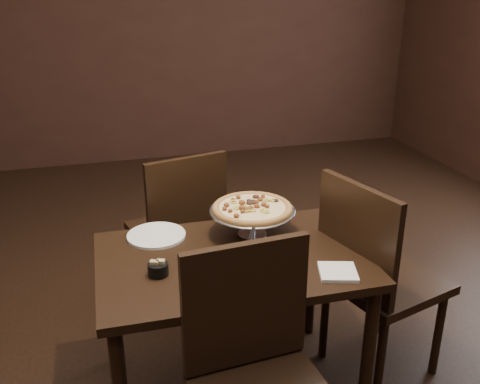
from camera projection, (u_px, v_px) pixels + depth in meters
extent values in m
cube|color=#311A13|center=(128.00, 20.00, 5.13)|extent=(6.00, 0.02, 2.80)
cube|color=black|center=(232.00, 260.00, 2.25)|extent=(1.13, 0.77, 0.04)
cylinder|color=black|center=(368.00, 355.00, 2.22)|extent=(0.06, 0.06, 0.66)
cylinder|color=black|center=(114.00, 306.00, 2.55)|extent=(0.06, 0.06, 0.66)
cylinder|color=black|center=(311.00, 278.00, 2.79)|extent=(0.06, 0.06, 0.66)
cylinder|color=#ACACB3|center=(252.00, 234.00, 2.43)|extent=(0.13, 0.13, 0.01)
cylinder|color=#ACACB3|center=(252.00, 223.00, 2.41)|extent=(0.03, 0.03, 0.10)
cylinder|color=#ACACB3|center=(252.00, 212.00, 2.39)|extent=(0.09, 0.09, 0.01)
cylinder|color=#ABABB1|center=(252.00, 211.00, 2.39)|extent=(0.38, 0.38, 0.01)
torus|color=#ABABB1|center=(252.00, 210.00, 2.39)|extent=(0.39, 0.39, 0.01)
cylinder|color=brown|center=(252.00, 209.00, 2.39)|extent=(0.35, 0.35, 0.01)
torus|color=brown|center=(252.00, 208.00, 2.38)|extent=(0.36, 0.36, 0.03)
cylinder|color=#DFB97A|center=(252.00, 207.00, 2.38)|extent=(0.30, 0.30, 0.01)
cylinder|color=beige|center=(194.00, 275.00, 2.03)|extent=(0.06, 0.06, 0.08)
cylinder|color=#ACACB3|center=(194.00, 264.00, 2.02)|extent=(0.06, 0.06, 0.02)
ellipsoid|color=#ACACB3|center=(194.00, 261.00, 2.01)|extent=(0.03, 0.03, 0.01)
cylinder|color=maroon|center=(217.00, 263.00, 2.11)|extent=(0.06, 0.06, 0.08)
cylinder|color=#ACACB3|center=(217.00, 252.00, 2.09)|extent=(0.07, 0.07, 0.02)
ellipsoid|color=#ACACB3|center=(217.00, 248.00, 2.08)|extent=(0.03, 0.03, 0.01)
cylinder|color=black|center=(158.00, 269.00, 2.10)|extent=(0.08, 0.08, 0.05)
cube|color=tan|center=(154.00, 267.00, 2.09)|extent=(0.04, 0.03, 0.05)
cube|color=tan|center=(161.00, 266.00, 2.10)|extent=(0.04, 0.03, 0.05)
cube|color=white|center=(338.00, 272.00, 2.11)|extent=(0.18, 0.18, 0.02)
cylinder|color=white|center=(156.00, 235.00, 2.41)|extent=(0.26, 0.26, 0.01)
cylinder|color=white|center=(265.00, 287.00, 2.01)|extent=(0.25, 0.25, 0.01)
cone|color=#ACACB3|center=(251.00, 236.00, 2.14)|extent=(0.15, 0.15, 0.00)
cylinder|color=black|center=(251.00, 236.00, 2.14)|extent=(0.07, 0.12, 0.02)
cube|color=black|center=(175.00, 231.00, 3.02)|extent=(0.54, 0.54, 0.04)
cube|color=black|center=(187.00, 200.00, 2.76)|extent=(0.44, 0.13, 0.47)
cylinder|color=black|center=(192.00, 248.00, 3.33)|extent=(0.04, 0.04, 0.43)
cylinder|color=black|center=(136.00, 262.00, 3.17)|extent=(0.04, 0.04, 0.43)
cylinder|color=black|center=(218.00, 274.00, 3.04)|extent=(0.04, 0.04, 0.43)
cylinder|color=black|center=(159.00, 291.00, 2.88)|extent=(0.04, 0.04, 0.43)
cube|color=black|center=(246.00, 305.00, 1.85)|extent=(0.46, 0.07, 0.48)
cube|color=black|center=(385.00, 281.00, 2.48)|extent=(0.57, 0.57, 0.04)
cube|color=black|center=(357.00, 239.00, 2.28)|extent=(0.16, 0.46, 0.49)
cylinder|color=black|center=(438.00, 334.00, 2.52)|extent=(0.04, 0.04, 0.45)
cylinder|color=black|center=(380.00, 296.00, 2.82)|extent=(0.04, 0.04, 0.45)
cylinder|color=black|center=(380.00, 361.00, 2.34)|extent=(0.04, 0.04, 0.45)
cylinder|color=black|center=(325.00, 318.00, 2.64)|extent=(0.04, 0.04, 0.45)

